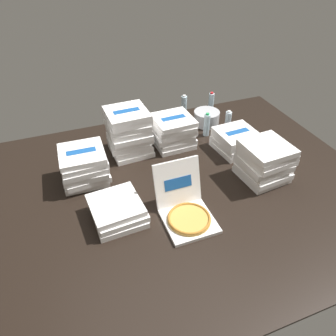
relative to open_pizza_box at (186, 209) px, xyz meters
The scene contains 13 objects.
ground_plane 0.31m from the open_pizza_box, 84.96° to the left, with size 3.20×2.40×0.02m, color black.
open_pizza_box is the anchor object (origin of this frame).
pizza_stack_left_mid 0.95m from the open_pizza_box, 74.03° to the left, with size 0.37×0.37×0.28m.
pizza_stack_left_far 0.90m from the open_pizza_box, 131.81° to the left, with size 0.37×0.38×0.28m.
pizza_stack_right_mid 0.95m from the open_pizza_box, 99.42° to the left, with size 0.38×0.37×0.42m.
pizza_stack_right_far 0.99m from the open_pizza_box, 39.14° to the left, with size 0.39×0.39×0.19m.
pizza_stack_center_far 0.78m from the open_pizza_box, 13.62° to the left, with size 0.38×0.39×0.32m.
pizza_stack_right_near 0.48m from the open_pizza_box, 160.56° to the left, with size 0.38×0.38×0.14m.
ice_bucket 1.34m from the open_pizza_box, 57.51° to the left, with size 0.26×0.26×0.14m, color #B7BABF.
water_bottle_0 1.24m from the open_pizza_box, 47.28° to the left, with size 0.06×0.06×0.24m.
water_bottle_1 1.13m from the open_pizza_box, 56.39° to the left, with size 0.06×0.06×0.24m.
water_bottle_2 1.49m from the open_pizza_box, 67.48° to the left, with size 0.06×0.06×0.24m.
water_bottle_3 1.60m from the open_pizza_box, 56.87° to the left, with size 0.06×0.06×0.24m.
Camera 1 is at (-0.69, -1.71, 1.65)m, focal length 33.53 mm.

